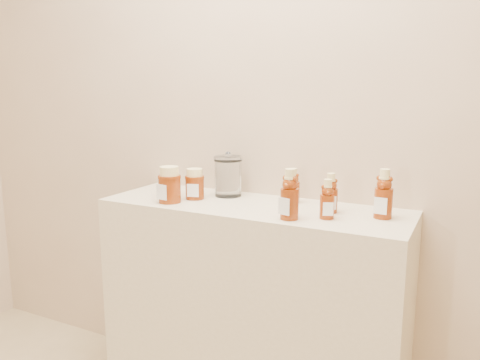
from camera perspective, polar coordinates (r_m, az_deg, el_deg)
The scene contains 11 objects.
wall_back at distance 1.94m, azimuth 4.14°, elevation 11.25°, with size 3.50×0.02×2.70m, color tan.
display_table at distance 1.97m, azimuth 1.42°, elevation -15.90°, with size 1.20×0.40×0.90m, color #C6B691.
bear_bottle_back_left at distance 1.84m, azimuth 6.53°, elevation -0.40°, with size 0.05×0.05×0.16m, color #672108, non-canonical shape.
bear_bottle_back_mid at distance 1.71m, azimuth 10.99°, elevation -1.25°, with size 0.06×0.06×0.16m, color #672108, non-canonical shape.
bear_bottle_back_right at distance 1.68m, azimuth 17.14°, elevation -1.24°, with size 0.07×0.07×0.19m, color #672108, non-canonical shape.
bear_bottle_front_left at distance 1.60m, azimuth 6.08°, elevation -1.33°, with size 0.07×0.07×0.20m, color #672108, non-canonical shape.
bear_bottle_front_right at distance 1.63m, azimuth 10.60°, elevation -1.99°, with size 0.05×0.05×0.16m, color #672108, non-canonical shape.
honey_jar_left at distance 1.98m, azimuth -8.59°, elevation -0.18°, with size 0.08×0.08×0.12m, color #672108, non-canonical shape.
honey_jar_back at distance 1.91m, azimuth -5.54°, elevation -0.46°, with size 0.08×0.08×0.12m, color #672108, non-canonical shape.
honey_jar_front at distance 1.86m, azimuth -8.58°, elevation -0.55°, with size 0.09×0.09×0.14m, color #672108, non-canonical shape.
glass_canister at distance 1.95m, azimuth -1.46°, elevation 0.68°, with size 0.12×0.12×0.18m, color white, non-canonical shape.
Camera 1 is at (0.75, -0.04, 1.33)m, focal length 35.00 mm.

